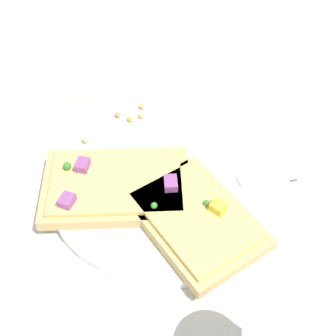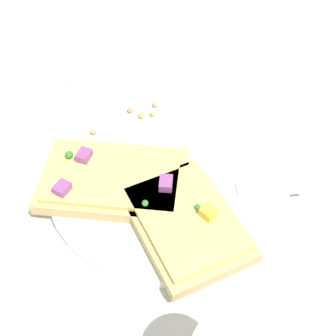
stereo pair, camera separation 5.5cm
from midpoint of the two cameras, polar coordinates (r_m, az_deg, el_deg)
name	(u,v)px [view 2 (the right image)]	position (r m, az deg, el deg)	size (l,w,h in m)	color
ground_plane	(168,180)	(0.56, 2.77, -1.63)	(4.00, 4.00, 0.00)	beige
plate	(168,177)	(0.56, 2.80, -1.24)	(0.29, 0.29, 0.01)	white
fork	(192,158)	(0.57, 5.69, 1.12)	(0.21, 0.06, 0.01)	silver
knife	(229,192)	(0.54, 10.33, -3.06)	(0.21, 0.05, 0.01)	silver
pizza_slice_main	(114,179)	(0.54, -3.77, -1.47)	(0.17, 0.11, 0.03)	tan
pizza_slice_corner	(186,222)	(0.50, 5.30, -6.71)	(0.16, 0.18, 0.03)	tan
crumb_scatter	(135,115)	(0.62, -1.52, 6.35)	(0.08, 0.07, 0.01)	tan
napkin	(93,71)	(0.72, -6.98, 11.55)	(0.13, 0.08, 0.01)	beige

